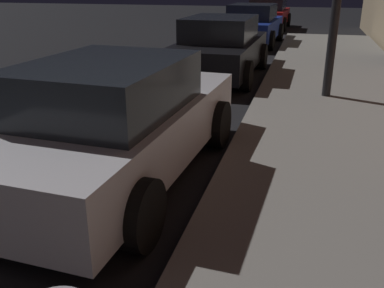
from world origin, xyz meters
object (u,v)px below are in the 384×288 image
(car_silver, at_px, (116,121))
(car_black, at_px, (220,48))
(car_red, at_px, (268,13))
(car_blue, at_px, (252,25))

(car_silver, relative_size, car_black, 1.01)
(car_black, bearing_deg, car_silver, -90.03)
(car_black, relative_size, car_red, 1.00)
(car_blue, bearing_deg, car_red, 89.99)
(car_black, distance_m, car_red, 11.62)
(car_blue, xyz_separation_m, car_red, (0.00, 5.75, 0.01))
(car_black, height_order, car_blue, same)
(car_blue, bearing_deg, car_silver, -90.01)
(car_silver, distance_m, car_red, 17.55)
(car_silver, height_order, car_blue, same)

